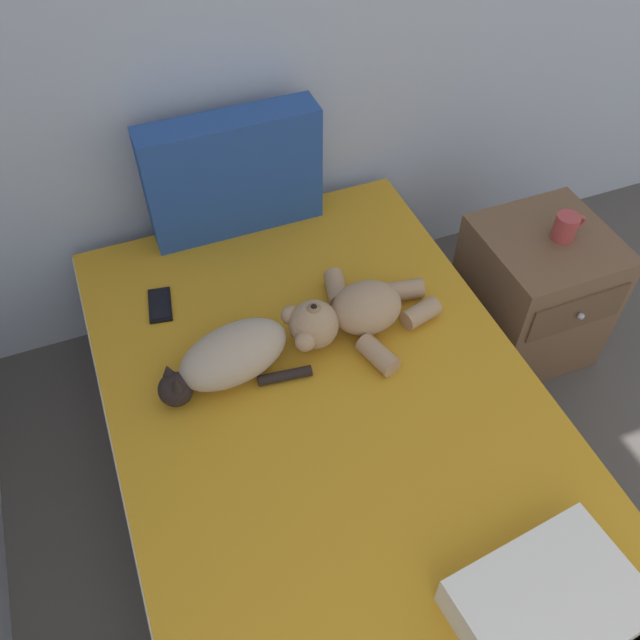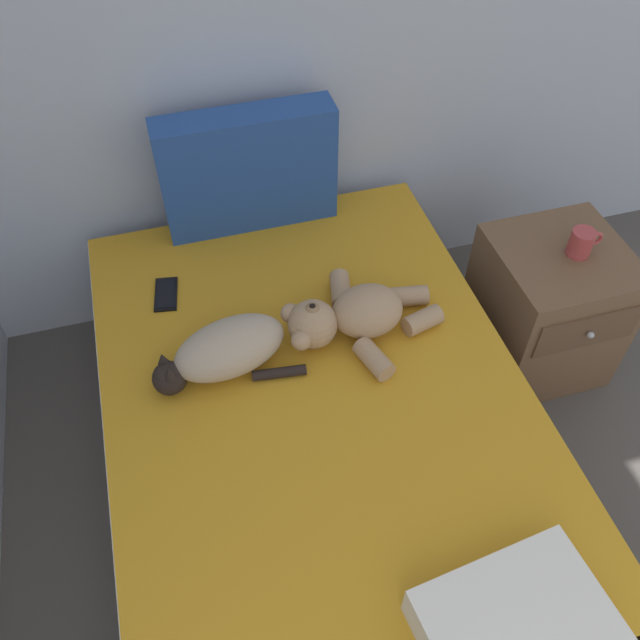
% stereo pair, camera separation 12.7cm
% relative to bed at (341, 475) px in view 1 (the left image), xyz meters
% --- Properties ---
extents(bed, '(1.26, 2.07, 0.51)m').
position_rel_bed_xyz_m(bed, '(0.00, 0.00, 0.00)').
color(bed, brown).
rests_on(bed, ground_plane).
extents(patterned_cushion, '(0.60, 0.13, 0.43)m').
position_rel_bed_xyz_m(patterned_cushion, '(-0.01, 0.95, 0.47)').
color(patterned_cushion, '#264C99').
rests_on(patterned_cushion, bed).
extents(cat, '(0.44, 0.26, 0.15)m').
position_rel_bed_xyz_m(cat, '(-0.23, 0.30, 0.33)').
color(cat, tan).
rests_on(cat, bed).
extents(teddy_bear, '(0.49, 0.44, 0.16)m').
position_rel_bed_xyz_m(teddy_bear, '(0.17, 0.33, 0.33)').
color(teddy_bear, tan).
rests_on(teddy_bear, bed).
extents(cell_phone, '(0.09, 0.16, 0.01)m').
position_rel_bed_xyz_m(cell_phone, '(-0.37, 0.65, 0.26)').
color(cell_phone, black).
rests_on(cell_phone, bed).
extents(throw_pillow, '(0.43, 0.32, 0.11)m').
position_rel_bed_xyz_m(throw_pillow, '(0.23, -0.61, 0.31)').
color(throw_pillow, white).
rests_on(throw_pillow, bed).
extents(nightstand, '(0.45, 0.48, 0.55)m').
position_rel_bed_xyz_m(nightstand, '(0.96, 0.43, 0.02)').
color(nightstand, brown).
rests_on(nightstand, ground_plane).
extents(mug, '(0.12, 0.08, 0.09)m').
position_rel_bed_xyz_m(mug, '(1.00, 0.42, 0.35)').
color(mug, '#B23F3F').
rests_on(mug, nightstand).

